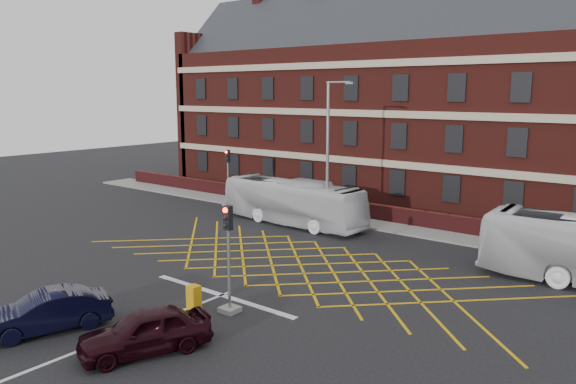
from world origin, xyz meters
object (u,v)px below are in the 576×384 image
Objects in this scene: bus_left at (292,202)px; utility_cabinet at (194,298)px; car_navy at (47,312)px; traffic_light_far at (228,183)px; direction_signs at (252,187)px; traffic_light_near at (229,269)px; street_lamp at (328,181)px; car_maroon at (145,331)px.

utility_cabinet is (5.98, -13.96, -0.98)m from bus_left.
traffic_light_far is at bearing 136.96° from car_navy.
traffic_light_far is at bearing -120.03° from direction_signs.
traffic_light_near is at bearing 28.04° from utility_cabinet.
street_lamp is at bearing 110.30° from car_navy.
car_maroon is 0.48× the size of street_lamp.
car_navy reaches higher than utility_cabinet.
street_lamp is 9.31× the size of utility_cabinet.
car_navy is 0.48× the size of street_lamp.
street_lamp is (-4.58, 17.26, 2.42)m from car_maroon.
bus_left is 2.39× the size of car_navy.
street_lamp is 4.16× the size of direction_signs.
car_maroon is 24.97m from direction_signs.
traffic_light_near reaches higher than bus_left.
traffic_light_near is at bearing -147.66° from bus_left.
utility_cabinet is (12.43, -17.15, -0.89)m from direction_signs.
bus_left is 15.13m from traffic_light_near.
traffic_light_near reaches higher than car_navy.
traffic_light_near is (-0.25, 4.22, 1.02)m from car_maroon.
car_navy is 18.61m from street_lamp.
street_lamp is (-4.34, 13.04, 1.40)m from traffic_light_near.
bus_left is 4.79× the size of direction_signs.
car_navy is at bearing -125.72° from traffic_light_near.
direction_signs is at bearing 133.14° from car_navy.
direction_signs is (-13.73, 16.46, -0.39)m from traffic_light_near.
bus_left is at bearing -11.94° from traffic_light_far.
direction_signs is at bearing 125.93° from utility_cabinet.
utility_cabinet is at bearing 80.12° from car_navy.
utility_cabinet is at bearing 136.87° from car_maroon.
street_lamp reaches higher than car_navy.
traffic_light_near is at bearing -45.30° from traffic_light_far.
traffic_light_near is at bearing 73.18° from car_navy.
traffic_light_far is (-14.67, 14.83, 0.00)m from traffic_light_near.
direction_signs reaches higher than car_navy.
traffic_light_far reaches higher than car_maroon.
direction_signs reaches higher than car_maroon.
street_lamp is (10.34, -1.79, 1.40)m from traffic_light_far.
traffic_light_near is 4.35× the size of utility_cabinet.
bus_left is at bearing 119.19° from car_navy.
traffic_light_near is 21.44m from direction_signs.
car_navy is 1.02× the size of car_maroon.
traffic_light_far is at bearing 151.27° from car_maroon.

